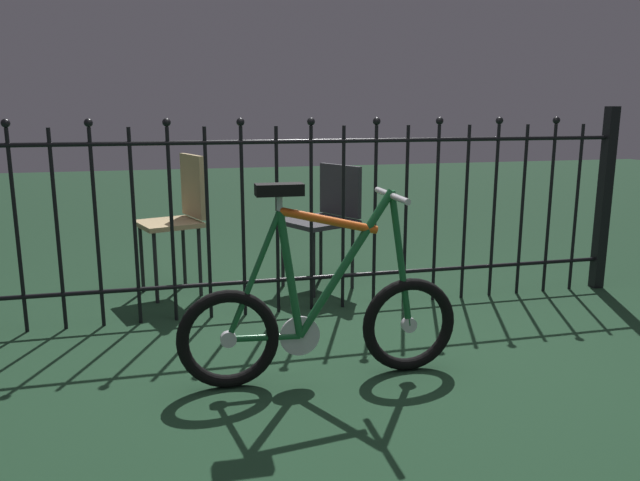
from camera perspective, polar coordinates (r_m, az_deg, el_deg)
The scene contains 5 objects.
ground_plane at distance 3.02m, azimuth 2.81°, elevation -11.12°, with size 20.00×20.00×0.00m, color #183420.
iron_fence at distance 3.61m, azimuth -1.48°, elevation 2.68°, with size 4.05×0.07×1.20m.
bicycle at distance 2.75m, azimuth 0.10°, elevation -7.07°, with size 1.26×0.40×0.89m.
chair_charcoal at distance 4.15m, azimuth 0.60°, elevation 2.60°, with size 0.56×0.56×0.82m.
chair_tan at distance 4.09m, azimuth -12.82°, elevation 2.71°, with size 0.46×0.46×0.90m.
Camera 1 is at (-0.81, -2.66, 1.19)m, focal length 34.67 mm.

